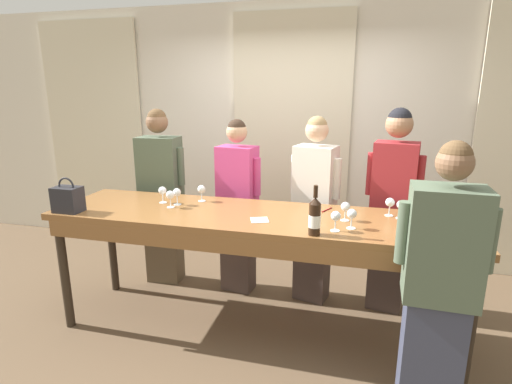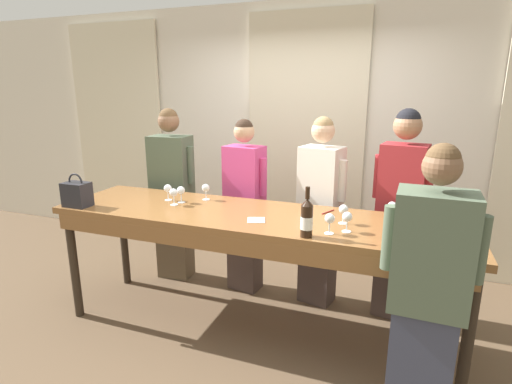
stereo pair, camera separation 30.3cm
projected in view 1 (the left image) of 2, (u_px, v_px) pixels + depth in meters
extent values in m
plane|color=brown|center=(254.00, 329.00, 3.25)|extent=(18.00, 18.00, 0.00)
cube|color=silver|center=(292.00, 134.00, 4.48)|extent=(12.00, 0.06, 2.80)
cube|color=beige|center=(96.00, 134.00, 5.03)|extent=(1.29, 0.03, 2.69)
cube|color=beige|center=(290.00, 140.00, 4.43)|extent=(1.29, 0.03, 2.69)
cube|color=brown|center=(253.00, 217.00, 3.01)|extent=(3.10, 0.79, 0.05)
cube|color=brown|center=(239.00, 246.00, 2.67)|extent=(2.98, 0.03, 0.12)
cylinder|color=#2D2319|center=(64.00, 274.00, 3.18)|extent=(0.07, 0.07, 0.93)
cylinder|color=#2D2319|center=(470.00, 327.00, 2.47)|extent=(0.07, 0.07, 0.93)
cylinder|color=#2D2319|center=(112.00, 244.00, 3.79)|extent=(0.07, 0.07, 0.93)
cylinder|color=#2D2319|center=(449.00, 280.00, 3.08)|extent=(0.07, 0.07, 0.93)
cylinder|color=black|center=(315.00, 219.00, 2.55)|extent=(0.08, 0.08, 0.21)
cone|color=black|center=(315.00, 201.00, 2.52)|extent=(0.08, 0.08, 0.04)
cylinder|color=black|center=(316.00, 191.00, 2.50)|extent=(0.03, 0.03, 0.08)
cylinder|color=white|center=(315.00, 221.00, 2.55)|extent=(0.08, 0.08, 0.08)
cube|color=#232328|center=(68.00, 199.00, 3.03)|extent=(0.20, 0.14, 0.19)
torus|color=#232328|center=(66.00, 186.00, 3.00)|extent=(0.14, 0.01, 0.14)
cylinder|color=white|center=(335.00, 231.00, 2.64)|extent=(0.06, 0.06, 0.00)
cylinder|color=white|center=(335.00, 225.00, 2.63)|extent=(0.01, 0.01, 0.07)
sphere|color=white|center=(336.00, 216.00, 2.61)|extent=(0.07, 0.07, 0.07)
cylinder|color=white|center=(202.00, 201.00, 3.34)|extent=(0.06, 0.06, 0.00)
cylinder|color=white|center=(202.00, 197.00, 3.33)|extent=(0.01, 0.01, 0.07)
sphere|color=white|center=(201.00, 189.00, 3.31)|extent=(0.07, 0.07, 0.07)
sphere|color=maroon|center=(201.00, 190.00, 3.31)|extent=(0.04, 0.04, 0.04)
cylinder|color=white|center=(163.00, 203.00, 3.29)|extent=(0.06, 0.06, 0.00)
cylinder|color=white|center=(163.00, 198.00, 3.28)|extent=(0.01, 0.01, 0.07)
sphere|color=white|center=(162.00, 191.00, 3.27)|extent=(0.07, 0.07, 0.07)
cylinder|color=white|center=(351.00, 228.00, 2.69)|extent=(0.06, 0.06, 0.00)
cylinder|color=white|center=(351.00, 223.00, 2.68)|extent=(0.01, 0.01, 0.07)
sphere|color=white|center=(352.00, 214.00, 2.66)|extent=(0.07, 0.07, 0.07)
cylinder|color=white|center=(400.00, 218.00, 2.89)|extent=(0.06, 0.06, 0.00)
cylinder|color=white|center=(401.00, 213.00, 2.88)|extent=(0.01, 0.01, 0.07)
sphere|color=white|center=(401.00, 205.00, 2.87)|extent=(0.07, 0.07, 0.07)
cylinder|color=white|center=(171.00, 207.00, 3.16)|extent=(0.06, 0.06, 0.00)
cylinder|color=white|center=(171.00, 203.00, 3.15)|extent=(0.01, 0.01, 0.07)
sphere|color=white|center=(170.00, 195.00, 3.14)|extent=(0.07, 0.07, 0.07)
cylinder|color=white|center=(389.00, 215.00, 2.96)|extent=(0.06, 0.06, 0.00)
cylinder|color=white|center=(389.00, 211.00, 2.95)|extent=(0.01, 0.01, 0.07)
sphere|color=white|center=(390.00, 202.00, 2.93)|extent=(0.07, 0.07, 0.07)
cylinder|color=white|center=(345.00, 220.00, 2.85)|extent=(0.06, 0.06, 0.00)
cylinder|color=white|center=(345.00, 215.00, 2.84)|extent=(0.01, 0.01, 0.07)
sphere|color=white|center=(346.00, 207.00, 2.82)|extent=(0.07, 0.07, 0.07)
sphere|color=maroon|center=(345.00, 208.00, 2.82)|extent=(0.04, 0.04, 0.04)
cylinder|color=white|center=(177.00, 204.00, 3.24)|extent=(0.06, 0.06, 0.00)
cylinder|color=white|center=(177.00, 200.00, 3.23)|extent=(0.01, 0.01, 0.07)
sphere|color=white|center=(177.00, 192.00, 3.21)|extent=(0.07, 0.07, 0.07)
cube|color=white|center=(260.00, 220.00, 2.85)|extent=(0.16, 0.16, 0.00)
cylinder|color=maroon|center=(327.00, 210.00, 3.09)|extent=(0.07, 0.13, 0.01)
cube|color=brown|center=(164.00, 242.00, 4.01)|extent=(0.34, 0.24, 0.81)
cube|color=#4C5B47|center=(160.00, 171.00, 3.82)|extent=(0.40, 0.28, 0.65)
sphere|color=brown|center=(157.00, 122.00, 3.71)|extent=(0.20, 0.20, 0.20)
sphere|color=brown|center=(157.00, 118.00, 3.70)|extent=(0.18, 0.18, 0.18)
cylinder|color=#4C5B47|center=(181.00, 166.00, 3.77)|extent=(0.07, 0.07, 0.35)
cylinder|color=#4C5B47|center=(139.00, 165.00, 3.85)|extent=(0.07, 0.07, 0.35)
cube|color=#473833|center=(238.00, 251.00, 3.82)|extent=(0.32, 0.23, 0.78)
cube|color=#C63D7A|center=(237.00, 180.00, 3.65)|extent=(0.37, 0.28, 0.62)
sphere|color=tan|center=(237.00, 132.00, 3.54)|extent=(0.19, 0.19, 0.19)
sphere|color=#332319|center=(237.00, 128.00, 3.53)|extent=(0.17, 0.17, 0.17)
cylinder|color=#C63D7A|center=(257.00, 177.00, 3.56)|extent=(0.08, 0.08, 0.34)
cylinder|color=#C63D7A|center=(218.00, 173.00, 3.71)|extent=(0.08, 0.08, 0.34)
cube|color=#473833|center=(312.00, 258.00, 3.65)|extent=(0.33, 0.27, 0.80)
cube|color=silver|center=(315.00, 182.00, 3.47)|extent=(0.39, 0.32, 0.63)
sphere|color=#DBAD89|center=(317.00, 130.00, 3.36)|extent=(0.20, 0.20, 0.20)
sphere|color=#93754C|center=(317.00, 126.00, 3.35)|extent=(0.17, 0.17, 0.17)
cylinder|color=silver|center=(337.00, 179.00, 3.37)|extent=(0.08, 0.08, 0.35)
cylinder|color=silver|center=(295.00, 174.00, 3.55)|extent=(0.08, 0.08, 0.35)
cube|color=#473833|center=(387.00, 264.00, 3.49)|extent=(0.32, 0.26, 0.83)
cube|color=maroon|center=(394.00, 182.00, 3.30)|extent=(0.38, 0.31, 0.65)
sphere|color=#9E7051|center=(399.00, 124.00, 3.19)|extent=(0.22, 0.22, 0.22)
sphere|color=black|center=(400.00, 120.00, 3.18)|extent=(0.19, 0.19, 0.19)
cylinder|color=maroon|center=(420.00, 178.00, 3.22)|extent=(0.08, 0.08, 0.36)
cylinder|color=maroon|center=(371.00, 174.00, 3.37)|extent=(0.08, 0.08, 0.36)
cube|color=#383D51|center=(430.00, 361.00, 2.27)|extent=(0.33, 0.23, 0.79)
cube|color=#4C5B47|center=(444.00, 245.00, 2.09)|extent=(0.39, 0.28, 0.63)
sphere|color=brown|center=(455.00, 163.00, 1.98)|extent=(0.18, 0.18, 0.18)
sphere|color=brown|center=(456.00, 156.00, 1.98)|extent=(0.16, 0.16, 0.16)
cylinder|color=#4C5B47|center=(403.00, 233.00, 2.14)|extent=(0.07, 0.07, 0.34)
cylinder|color=#4C5B47|center=(490.00, 241.00, 2.02)|extent=(0.07, 0.07, 0.34)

